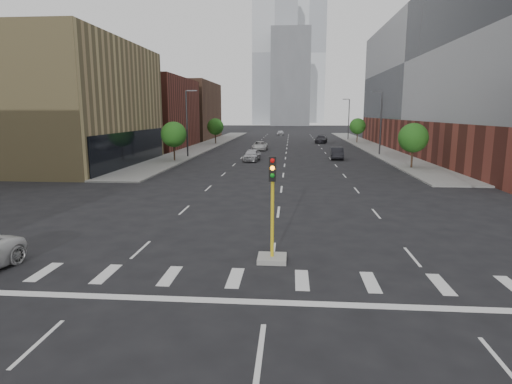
# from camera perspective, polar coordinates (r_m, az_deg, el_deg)

# --- Properties ---
(sidewalk_left_far) EXTENTS (5.00, 92.00, 0.15)m
(sidewalk_left_far) POSITION_cam_1_polar(r_m,az_deg,el_deg) (83.78, -6.20, 6.37)
(sidewalk_left_far) COLOR gray
(sidewalk_left_far) RESTS_ON ground
(sidewalk_right_far) EXTENTS (5.00, 92.00, 0.15)m
(sidewalk_right_far) POSITION_cam_1_polar(r_m,az_deg,el_deg) (83.52, 14.59, 6.08)
(sidewalk_right_far) COLOR gray
(sidewalk_right_far) RESTS_ON ground
(building_left_mid) EXTENTS (20.00, 24.00, 14.00)m
(building_left_mid) POSITION_cam_1_polar(r_m,az_deg,el_deg) (55.75, -26.21, 10.41)
(building_left_mid) COLOR tan
(building_left_mid) RESTS_ON ground
(building_left_far_a) EXTENTS (20.00, 22.00, 12.00)m
(building_left_far_a) POSITION_cam_1_polar(r_m,az_deg,el_deg) (79.26, -16.45, 10.06)
(building_left_far_a) COLOR brown
(building_left_far_a) RESTS_ON ground
(building_left_far_b) EXTENTS (20.00, 24.00, 13.00)m
(building_left_far_b) POSITION_cam_1_polar(r_m,az_deg,el_deg) (103.97, -11.27, 10.58)
(building_left_far_b) COLOR brown
(building_left_far_b) RESTS_ON ground
(building_right_main) EXTENTS (24.00, 70.00, 22.00)m
(building_right_main) POSITION_cam_1_polar(r_m,az_deg,el_deg) (74.06, 28.33, 13.12)
(building_right_main) COLOR brown
(building_right_main) RESTS_ON ground
(tower_left) EXTENTS (22.00, 22.00, 70.00)m
(tower_left) POSITION_cam_1_polar(r_m,az_deg,el_deg) (230.05, 2.58, 17.77)
(tower_left) COLOR #B2B7BC
(tower_left) RESTS_ON ground
(tower_right) EXTENTS (20.00, 20.00, 80.00)m
(tower_right) POSITION_cam_1_polar(r_m,az_deg,el_deg) (270.36, 6.93, 17.69)
(tower_right) COLOR #B2B7BC
(tower_right) RESTS_ON ground
(tower_mid) EXTENTS (18.00, 18.00, 44.00)m
(tower_mid) POSITION_cam_1_polar(r_m,az_deg,el_deg) (208.67, 4.61, 14.90)
(tower_mid) COLOR slate
(tower_mid) RESTS_ON ground
(median_traffic_signal) EXTENTS (1.20, 1.20, 4.40)m
(median_traffic_signal) POSITION_cam_1_polar(r_m,az_deg,el_deg) (17.81, 2.17, -6.24)
(median_traffic_signal) COLOR #999993
(median_traffic_signal) RESTS_ON ground
(streetlight_right_a) EXTENTS (1.60, 0.22, 9.07)m
(streetlight_right_a) POSITION_cam_1_polar(r_m,az_deg,el_deg) (64.34, 16.26, 9.17)
(streetlight_right_a) COLOR #2D2D30
(streetlight_right_a) RESTS_ON ground
(streetlight_right_b) EXTENTS (1.60, 0.22, 9.07)m
(streetlight_right_b) POSITION_cam_1_polar(r_m,az_deg,el_deg) (98.89, 12.22, 9.69)
(streetlight_right_b) COLOR #2D2D30
(streetlight_right_b) RESTS_ON ground
(streetlight_left) EXTENTS (1.60, 0.22, 9.07)m
(streetlight_left) POSITION_cam_1_polar(r_m,az_deg,el_deg) (59.77, -9.13, 9.37)
(streetlight_left) COLOR #2D2D30
(streetlight_left) RESTS_ON ground
(tree_left_near) EXTENTS (3.20, 3.20, 4.85)m
(tree_left_near) POSITION_cam_1_polar(r_m,az_deg,el_deg) (55.14, -10.92, 7.55)
(tree_left_near) COLOR #382619
(tree_left_near) RESTS_ON ground
(tree_left_far) EXTENTS (3.20, 3.20, 4.85)m
(tree_left_far) POSITION_cam_1_polar(r_m,az_deg,el_deg) (84.40, -5.44, 8.67)
(tree_left_far) COLOR #382619
(tree_left_far) RESTS_ON ground
(tree_right_near) EXTENTS (3.20, 3.20, 4.85)m
(tree_right_near) POSITION_cam_1_polar(r_m,az_deg,el_deg) (49.94, 20.23, 6.80)
(tree_right_near) COLOR #382619
(tree_right_near) RESTS_ON ground
(tree_right_far) EXTENTS (3.20, 3.20, 4.85)m
(tree_right_far) POSITION_cam_1_polar(r_m,az_deg,el_deg) (89.10, 13.39, 8.53)
(tree_right_far) COLOR #382619
(tree_right_far) RESTS_ON ground
(car_near_left) EXTENTS (2.21, 4.69, 1.55)m
(car_near_left) POSITION_cam_1_polar(r_m,az_deg,el_deg) (54.75, -0.55, 4.97)
(car_near_left) COLOR #AFAFB4
(car_near_left) RESTS_ON ground
(car_mid_right) EXTENTS (1.95, 4.79, 1.54)m
(car_mid_right) POSITION_cam_1_polar(r_m,az_deg,el_deg) (58.03, 10.75, 5.10)
(car_mid_right) COLOR black
(car_mid_right) RESTS_ON ground
(car_far_left) EXTENTS (2.38, 5.13, 1.42)m
(car_far_left) POSITION_cam_1_polar(r_m,az_deg,el_deg) (70.65, 0.53, 6.18)
(car_far_left) COLOR silver
(car_far_left) RESTS_ON ground
(car_deep_right) EXTENTS (3.00, 5.56, 1.53)m
(car_deep_right) POSITION_cam_1_polar(r_m,az_deg,el_deg) (88.34, 8.69, 6.97)
(car_deep_right) COLOR black
(car_deep_right) RESTS_ON ground
(car_distant) EXTENTS (2.00, 4.19, 1.38)m
(car_distant) POSITION_cam_1_polar(r_m,az_deg,el_deg) (116.98, 3.29, 7.89)
(car_distant) COLOR silver
(car_distant) RESTS_ON ground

